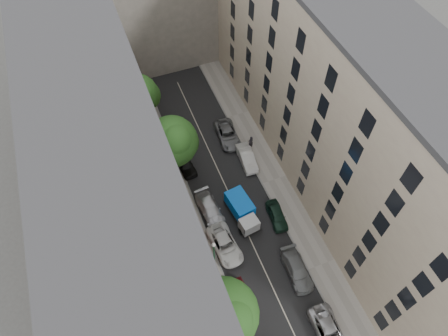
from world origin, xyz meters
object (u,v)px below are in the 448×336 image
car_left_5 (176,129)px  car_right_1 (297,270)px  car_left_2 (225,245)px  lamp_post (214,255)px  car_left_4 (185,164)px  tree_mid (173,143)px  car_left_3 (210,209)px  car_right_4 (227,135)px  car_right_2 (277,215)px  car_left_1 (242,298)px  tree_far (139,96)px  car_right_0 (329,332)px  tree_near (225,315)px  pedestrian (251,142)px  tarp_truck (242,211)px  car_right_3 (247,158)px

car_left_5 → car_right_1: size_ratio=0.86×
car_left_2 → lamp_post: lamp_post is taller
car_left_2 → car_left_4: car_left_2 is taller
car_left_5 → tree_mid: bearing=-115.6°
car_left_3 → car_right_4: car_left_3 is taller
car_right_1 → car_right_2: (0.80, 6.20, -0.04)m
car_left_3 → car_right_1: bearing=-63.4°
car_left_5 → car_left_1: bearing=-101.1°
car_left_5 → car_right_4: 6.45m
car_right_4 → tree_mid: (-7.30, -2.91, 4.87)m
car_right_4 → tree_far: size_ratio=0.70×
car_right_2 → car_left_2: bearing=-163.5°
car_left_5 → car_right_0: (5.60, -28.00, 0.01)m
car_left_5 → tree_near: bearing=-107.1°
car_left_5 → tree_mid: size_ratio=0.50×
car_left_5 → pedestrian: bearing=-46.1°
car_right_1 → tree_mid: tree_mid is taller
car_left_3 → car_left_5: 12.34m
car_right_4 → tree_near: 23.75m
tree_near → car_left_5: bearing=82.9°
car_left_5 → tree_mid: 8.01m
car_left_4 → car_right_0: size_ratio=0.83×
car_right_2 → tarp_truck: bearing=161.2°
tarp_truck → car_right_2: (3.38, -1.55, -0.60)m
car_right_4 → tree_near: size_ratio=0.57×
car_left_5 → car_right_4: size_ratio=0.82×
car_right_3 → lamp_post: 14.39m
car_right_0 → car_right_2: size_ratio=1.29×
tree_mid → car_right_2: bearing=-49.5°
car_right_1 → car_right_3: (0.80, 14.40, 0.02)m
car_left_1 → pedestrian: size_ratio=2.08×
tree_near → tree_far: bearing=90.5°
tarp_truck → car_right_3: tarp_truck is taller
car_left_1 → car_left_3: 10.07m
car_left_5 → car_right_2: car_left_5 is taller
tarp_truck → car_left_2: 4.12m
car_left_3 → car_right_1: size_ratio=1.03×
car_right_3 → car_left_1: bearing=-110.9°
car_left_2 → car_right_4: car_left_2 is taller
car_right_2 → car_right_1: bearing=-91.5°
tarp_truck → tree_mid: tree_mid is taller
car_left_1 → car_left_2: 5.62m
lamp_post → car_left_3: bearing=74.0°
car_right_3 → tree_mid: bearing=174.6°
car_left_4 → car_right_2: 12.23m
car_left_3 → car_right_3: 8.08m
car_right_4 → tree_near: bearing=-107.5°
car_left_2 → car_right_0: 12.52m
car_right_1 → tree_near: 10.58m
car_right_4 → car_left_1: bearing=-102.9°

